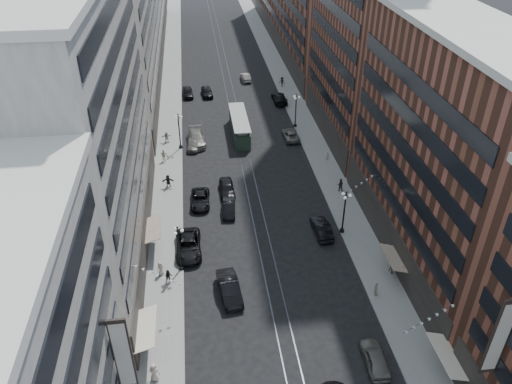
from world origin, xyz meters
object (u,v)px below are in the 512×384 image
car_9 (188,92)px  pedestrian_6 (164,156)px  car_12 (279,98)px  car_extra_2 (227,188)px  lamppost_sw_mid (179,130)px  car_8 (196,138)px  car_extra_1 (229,208)px  car_5 (230,288)px  lamppost_sw_far (179,247)px  car_11 (291,135)px  pedestrian_2 (169,276)px  pedestrian_8 (327,156)px  car_4 (375,358)px  pedestrian_extra_0 (160,268)px  lamppost_se_mid (296,109)px  car_13 (207,92)px  pedestrian_4 (376,289)px  car_7 (200,199)px  car_extra_0 (193,144)px  pedestrian_extra_1 (393,268)px  pedestrian_extra_2 (167,137)px  pedestrian_9 (282,82)px  pedestrian_7 (340,185)px  car_2 (188,246)px  car_10 (322,228)px  car_14 (246,77)px  pedestrian_1 (154,372)px  pedestrian_5 (168,181)px

car_9 → pedestrian_6: pedestrian_6 is taller
car_12 → car_extra_2: car_12 is taller
lamppost_sw_mid → car_8: 3.54m
car_extra_1 → car_5: bearing=-89.4°
lamppost_sw_far → car_11: 32.85m
pedestrian_2 → pedestrian_8: size_ratio=1.01×
car_11 → car_4: bearing=88.2°
lamppost_sw_mid → pedestrian_extra_0: lamppost_sw_mid is taller
lamppost_se_mid → car_13: size_ratio=1.19×
lamppost_sw_far → pedestrian_4: size_ratio=3.60×
pedestrian_4 → car_7: bearing=54.6°
car_7 → car_extra_0: size_ratio=1.17×
pedestrian_extra_1 → pedestrian_extra_2: bearing=118.4°
car_8 → pedestrian_6: 6.99m
car_8 → pedestrian_9: 26.98m
car_11 → pedestrian_extra_0: pedestrian_extra_0 is taller
pedestrian_7 → car_extra_0: (-18.67, 14.36, -0.30)m
car_5 → pedestrian_9: 55.65m
lamppost_se_mid → pedestrian_4: 38.32m
lamppost_sw_mid → car_2: (0.80, -24.14, -2.27)m
lamppost_sw_mid → car_8: size_ratio=0.90×
lamppost_sw_far → car_extra_0: bearing=86.1°
car_10 → lamppost_se_mid: bearing=-97.0°
pedestrian_2 → car_2: bearing=62.1°
car_extra_2 → car_14: bearing=78.9°
lamppost_se_mid → car_12: bearing=94.5°
pedestrian_1 → car_extra_1: pedestrian_1 is taller
car_13 → car_extra_2: (1.05, -33.00, -0.00)m
lamppost_se_mid → car_5: 38.85m
car_9 → pedestrian_2: bearing=-96.2°
car_14 → pedestrian_extra_2: bearing=53.9°
pedestrian_2 → pedestrian_extra_2: size_ratio=0.95×
pedestrian_1 → car_extra_1: size_ratio=0.44×
car_10 → pedestrian_extra_1: pedestrian_extra_1 is taller
lamppost_se_mid → car_11: lamppost_se_mid is taller
car_14 → pedestrian_extra_1: 58.02m
pedestrian_8 → pedestrian_5: bearing=14.0°
car_14 → pedestrian_extra_2: pedestrian_extra_2 is taller
car_12 → pedestrian_extra_0: pedestrian_extra_0 is taller
car_8 → car_9: 18.88m
pedestrian_2 → car_8: 30.48m
car_13 → lamppost_se_mid: bearing=-52.4°
lamppost_se_mid → pedestrian_extra_2: lamppost_se_mid is taller
car_4 → pedestrian_1: (-18.41, 0.74, 0.33)m
lamppost_se_mid → pedestrian_extra_1: 35.77m
car_5 → pedestrian_7: 23.06m
pedestrian_extra_1 → car_extra_1: bearing=132.6°
pedestrian_2 → car_7: size_ratio=0.32×
car_4 → car_14: car_4 is taller
pedestrian_extra_0 → car_13: bearing=-131.3°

